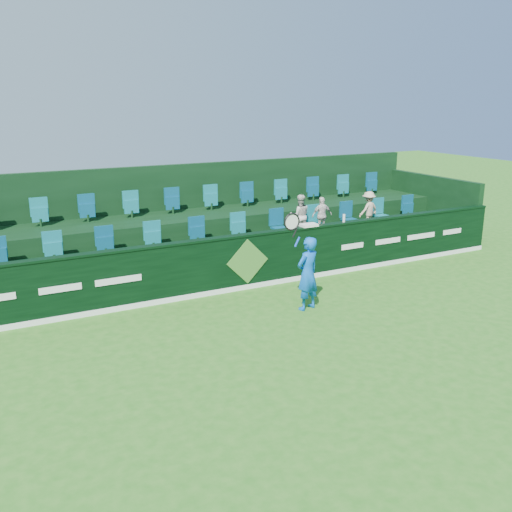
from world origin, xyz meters
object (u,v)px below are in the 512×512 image
spectator_left (300,216)px  spectator_right (368,210)px  towel (309,225)px  spectator_middle (322,215)px  drinks_bottle (344,218)px  tennis_player (307,273)px

spectator_left → spectator_right: size_ratio=1.09×
spectator_left → towel: spectator_left is taller
spectator_left → spectator_middle: 0.73m
spectator_left → drinks_bottle: spectator_left is taller
spectator_middle → towel: size_ratio=2.44×
tennis_player → drinks_bottle: size_ratio=10.90×
spectator_right → drinks_bottle: spectator_right is taller
spectator_middle → spectator_right: 1.62m
drinks_bottle → towel: bearing=180.0°
spectator_middle → towel: bearing=49.3°
drinks_bottle → spectator_left: bearing=119.9°
spectator_left → spectator_right: spectator_left is taller
tennis_player → spectator_left: (1.68, 3.01, 0.55)m
spectator_left → drinks_bottle: bearing=139.3°
towel → spectator_middle: bearing=44.0°
tennis_player → spectator_middle: size_ratio=2.20×
towel → drinks_bottle: size_ratio=2.04×
drinks_bottle → spectator_right: bearing=33.3°
towel → spectator_right: bearing=21.9°
spectator_right → towel: 3.00m
spectator_left → drinks_bottle: size_ratio=5.54×
tennis_player → spectator_right: size_ratio=2.14×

